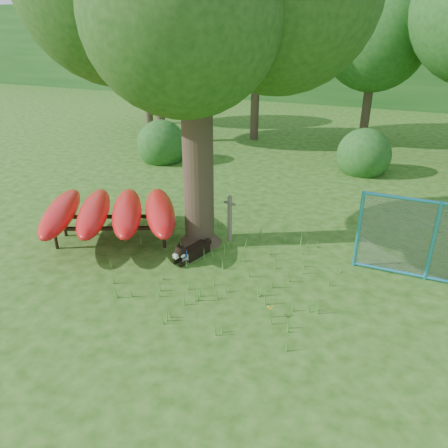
% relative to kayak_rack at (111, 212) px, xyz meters
% --- Properties ---
extents(ground, '(80.00, 80.00, 0.00)m').
position_rel_kayak_rack_xyz_m(ground, '(2.65, -1.29, -0.75)').
color(ground, '#214D0F').
rests_on(ground, ground).
extents(wooden_post, '(0.31, 0.14, 1.12)m').
position_rel_kayak_rack_xyz_m(wooden_post, '(2.48, 1.11, -0.15)').
color(wooden_post, '#655B4B').
rests_on(wooden_post, ground).
extents(kayak_rack, '(4.07, 3.67, 0.97)m').
position_rel_kayak_rack_xyz_m(kayak_rack, '(0.00, 0.00, 0.00)').
color(kayak_rack, black).
rests_on(kayak_rack, ground).
extents(husky_dog, '(0.50, 1.07, 0.49)m').
position_rel_kayak_rack_xyz_m(husky_dog, '(2.03, -0.03, -0.57)').
color(husky_dog, black).
rests_on(husky_dog, ground).
extents(fence_section, '(2.86, 0.09, 2.78)m').
position_rel_kayak_rack_xyz_m(fence_section, '(6.72, 1.07, 0.09)').
color(fence_section, '#2797B9').
rests_on(fence_section, ground).
extents(wildflower_clump, '(0.11, 0.09, 0.23)m').
position_rel_kayak_rack_xyz_m(wildflower_clump, '(4.25, -1.34, -0.56)').
color(wildflower_clump, '#4D912F').
rests_on(wildflower_clump, ground).
extents(bg_tree_a, '(4.40, 4.40, 6.70)m').
position_rel_kayak_rack_xyz_m(bg_tree_a, '(-3.85, 8.71, 3.74)').
color(bg_tree_a, '#392B1F').
rests_on(bg_tree_a, ground).
extents(bg_tree_c, '(4.00, 4.00, 6.12)m').
position_rel_kayak_rack_xyz_m(bg_tree_c, '(4.15, 11.71, 3.36)').
color(bg_tree_c, '#392B1F').
rests_on(bg_tree_c, ground).
extents(bg_tree_f, '(3.60, 3.60, 5.55)m').
position_rel_kayak_rack_xyz_m(bg_tree_f, '(-6.35, 11.71, 2.99)').
color(bg_tree_f, '#392B1F').
rests_on(bg_tree_f, ground).
extents(shrub_left, '(1.80, 1.80, 1.80)m').
position_rel_kayak_rack_xyz_m(shrub_left, '(-2.35, 6.21, -0.75)').
color(shrub_left, '#1C531A').
rests_on(shrub_left, ground).
extents(shrub_mid, '(1.80, 1.80, 1.80)m').
position_rel_kayak_rack_xyz_m(shrub_mid, '(4.65, 7.71, -0.75)').
color(shrub_mid, '#1C531A').
rests_on(shrub_mid, ground).
extents(wooded_hillside, '(80.00, 12.00, 6.00)m').
position_rel_kayak_rack_xyz_m(wooded_hillside, '(2.65, 26.71, 2.25)').
color(wooded_hillside, '#1C531A').
rests_on(wooded_hillside, ground).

